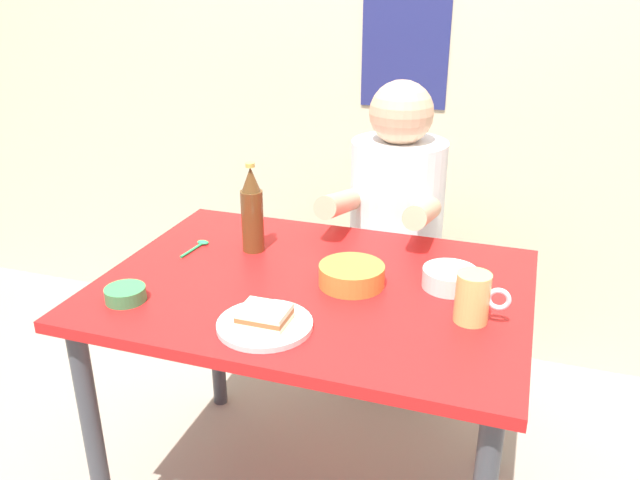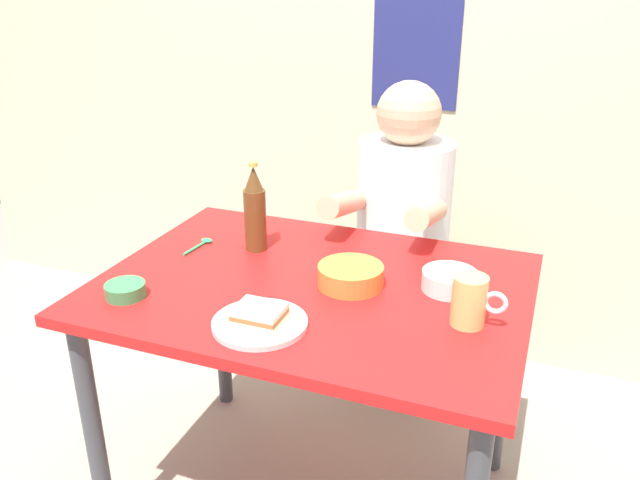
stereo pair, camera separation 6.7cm
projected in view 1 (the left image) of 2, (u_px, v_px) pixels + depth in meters
The scene contains 12 objects.
wall_back at pixel (406, 25), 2.37m from camera, with size 4.40×0.09×2.60m.
dining_table at pixel (314, 314), 1.71m from camera, with size 1.10×0.80×0.74m.
stool at pixel (392, 307), 2.35m from camera, with size 0.34×0.34×0.45m.
person_seated at pixel (396, 201), 2.18m from camera, with size 0.33×0.56×0.72m.
plate_orange at pixel (265, 325), 1.46m from camera, with size 0.22×0.22×0.01m, color silver.
sandwich at pixel (264, 315), 1.45m from camera, with size 0.11×0.09×0.04m.
beer_mug at pixel (474, 298), 1.47m from camera, with size 0.13×0.08×0.12m.
beer_bottle at pixel (252, 212), 1.82m from camera, with size 0.06×0.06×0.26m.
rice_bowl_white at pixel (450, 277), 1.64m from camera, with size 0.14×0.14×0.05m.
dip_bowl_green at pixel (125, 294), 1.57m from camera, with size 0.10×0.10×0.03m.
soup_bowl_orange at pixel (352, 274), 1.65m from camera, with size 0.17×0.17×0.05m.
spoon at pixel (199, 245), 1.88m from camera, with size 0.04×0.12×0.01m.
Camera 1 is at (0.49, -1.41, 1.50)m, focal length 36.04 mm.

